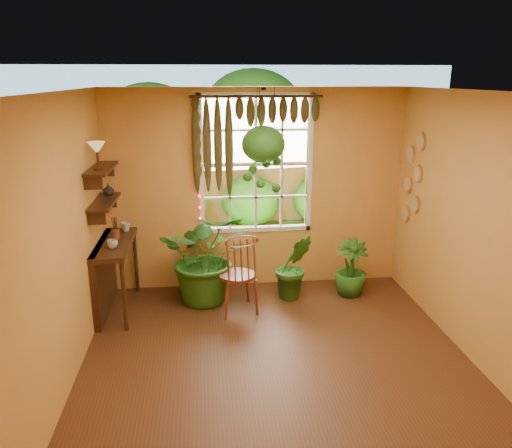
{
  "coord_description": "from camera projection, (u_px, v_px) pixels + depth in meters",
  "views": [
    {
      "loc": [
        -0.71,
        -4.28,
        2.83
      ],
      "look_at": [
        -0.12,
        1.15,
        1.2
      ],
      "focal_mm": 35.0,
      "sensor_mm": 36.0,
      "label": 1
    }
  ],
  "objects": [
    {
      "name": "shelf_vase",
      "position": [
        108.0,
        189.0,
        6.13
      ],
      "size": [
        0.16,
        0.16,
        0.15
      ],
      "primitive_type": "imported",
      "rotation": [
        0.0,
        0.0,
        -0.19
      ],
      "color": "#B2AD99",
      "rests_on": "shelf_lower"
    },
    {
      "name": "brush_jar",
      "position": [
        115.0,
        228.0,
        6.14
      ],
      "size": [
        0.09,
        0.09,
        0.34
      ],
      "color": "brown",
      "rests_on": "counter_ledge"
    },
    {
      "name": "windsor_chair",
      "position": [
        238.0,
        286.0,
        6.14
      ],
      "size": [
        0.53,
        0.56,
        1.2
      ],
      "rotation": [
        0.0,
        0.0,
        0.21
      ],
      "color": "maroon",
      "rests_on": "floor"
    },
    {
      "name": "wall_right",
      "position": [
        488.0,
        237.0,
        4.78
      ],
      "size": [
        0.0,
        4.5,
        4.5
      ],
      "primitive_type": "plane",
      "rotation": [
        1.57,
        0.0,
        -1.57
      ],
      "color": "#E89C4F",
      "rests_on": "floor"
    },
    {
      "name": "tiffany_lamp",
      "position": [
        97.0,
        149.0,
        5.49
      ],
      "size": [
        0.19,
        0.19,
        0.32
      ],
      "color": "#512C17",
      "rests_on": "shelf_upper"
    },
    {
      "name": "wall_back",
      "position": [
        256.0,
        190.0,
        6.72
      ],
      "size": [
        4.0,
        0.0,
        4.0
      ],
      "primitive_type": "plane",
      "rotation": [
        1.57,
        0.0,
        0.0
      ],
      "color": "#E89C4F",
      "rests_on": "floor"
    },
    {
      "name": "string_lights",
      "position": [
        198.0,
        163.0,
        6.47
      ],
      "size": [
        0.03,
        0.03,
        1.54
      ],
      "primitive_type": null,
      "color": "#FF2633",
      "rests_on": "window"
    },
    {
      "name": "window",
      "position": [
        256.0,
        164.0,
        6.65
      ],
      "size": [
        1.52,
        0.1,
        1.86
      ],
      "color": "white",
      "rests_on": "wall_back"
    },
    {
      "name": "cup_a",
      "position": [
        112.0,
        244.0,
        5.81
      ],
      "size": [
        0.14,
        0.14,
        0.1
      ],
      "primitive_type": "imported",
      "rotation": [
        0.0,
        0.0,
        -0.2
      ],
      "color": "silver",
      "rests_on": "counter_ledge"
    },
    {
      "name": "wall_left",
      "position": [
        57.0,
        252.0,
        4.36
      ],
      "size": [
        0.0,
        4.5,
        4.5
      ],
      "primitive_type": "plane",
      "rotation": [
        1.57,
        0.0,
        1.57
      ],
      "color": "#E89C4F",
      "rests_on": "floor"
    },
    {
      "name": "floor",
      "position": [
        280.0,
        372.0,
        4.96
      ],
      "size": [
        4.5,
        4.5,
        0.0
      ],
      "primitive_type": "plane",
      "color": "#572919",
      "rests_on": "ground"
    },
    {
      "name": "valance_vine",
      "position": [
        250.0,
        121.0,
        6.36
      ],
      "size": [
        1.7,
        0.12,
        1.1
      ],
      "color": "#3C2610",
      "rests_on": "window"
    },
    {
      "name": "wall_plates",
      "position": [
        412.0,
        179.0,
        6.42
      ],
      "size": [
        0.04,
        0.32,
        1.1
      ],
      "primitive_type": null,
      "color": "#FFECD0",
      "rests_on": "wall_right"
    },
    {
      "name": "cup_b",
      "position": [
        126.0,
        227.0,
        6.45
      ],
      "size": [
        0.15,
        0.15,
        0.11
      ],
      "primitive_type": "imported",
      "rotation": [
        0.0,
        0.0,
        0.27
      ],
      "color": "beige",
      "rests_on": "counter_ledge"
    },
    {
      "name": "shelf_upper",
      "position": [
        101.0,
        168.0,
        5.77
      ],
      "size": [
        0.25,
        0.9,
        0.04
      ],
      "primitive_type": "cube",
      "color": "#3C2610",
      "rests_on": "wall_left"
    },
    {
      "name": "shelf_lower",
      "position": [
        104.0,
        202.0,
        5.89
      ],
      "size": [
        0.25,
        0.9,
        0.04
      ],
      "primitive_type": "cube",
      "color": "#3C2610",
      "rests_on": "wall_left"
    },
    {
      "name": "hanging_basket",
      "position": [
        263.0,
        149.0,
        6.28
      ],
      "size": [
        0.55,
        0.55,
        1.3
      ],
      "color": "black",
      "rests_on": "ceiling"
    },
    {
      "name": "potted_plant_mid",
      "position": [
        294.0,
        266.0,
        6.51
      ],
      "size": [
        0.53,
        0.45,
        0.88
      ],
      "primitive_type": "imported",
      "rotation": [
        0.0,
        0.0,
        0.13
      ],
      "color": "#175115",
      "rests_on": "floor"
    },
    {
      "name": "potted_plant_right",
      "position": [
        351.0,
        268.0,
        6.62
      ],
      "size": [
        0.44,
        0.44,
        0.76
      ],
      "primitive_type": "imported",
      "rotation": [
        0.0,
        0.0,
        -0.02
      ],
      "color": "#175115",
      "rests_on": "floor"
    },
    {
      "name": "counter_ledge",
      "position": [
        107.0,
        269.0,
        6.13
      ],
      "size": [
        0.4,
        1.2,
        0.9
      ],
      "color": "#3C2610",
      "rests_on": "floor"
    },
    {
      "name": "potted_plant_left",
      "position": [
        207.0,
        256.0,
        6.37
      ],
      "size": [
        1.15,
        1.01,
        1.24
      ],
      "primitive_type": "imported",
      "rotation": [
        0.0,
        0.0,
        -0.04
      ],
      "color": "#175115",
      "rests_on": "floor"
    },
    {
      "name": "ceiling",
      "position": [
        285.0,
        92.0,
        4.19
      ],
      "size": [
        4.5,
        4.5,
        0.0
      ],
      "primitive_type": "plane",
      "rotation": [
        3.14,
        0.0,
        0.0
      ],
      "color": "white",
      "rests_on": "wall_back"
    },
    {
      "name": "backyard",
      "position": [
        244.0,
        148.0,
        11.17
      ],
      "size": [
        14.0,
        10.0,
        12.0
      ],
      "color": "#285819",
      "rests_on": "ground"
    }
  ]
}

